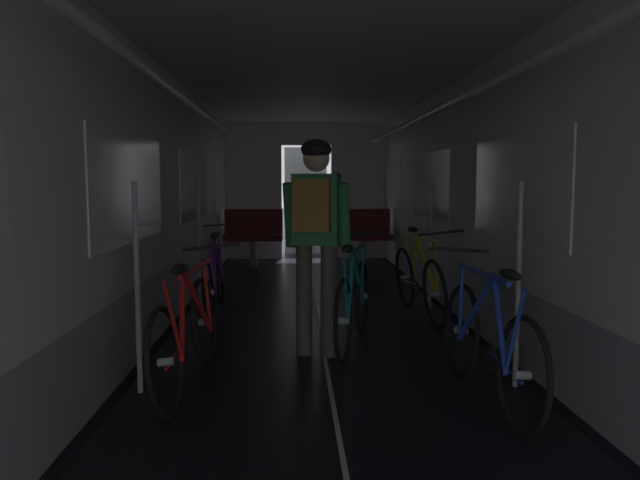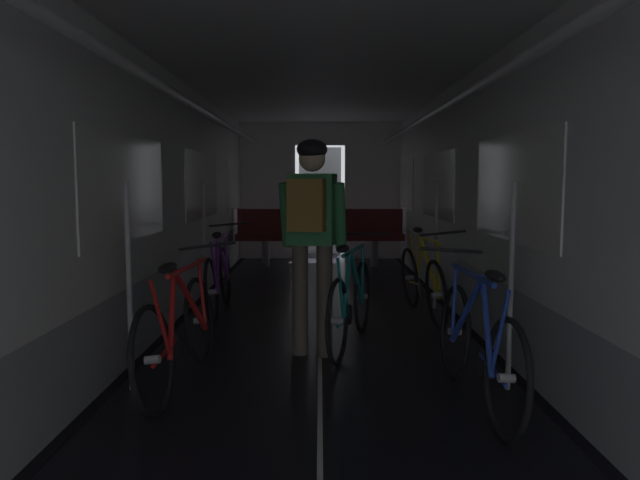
# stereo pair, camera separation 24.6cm
# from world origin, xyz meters

# --- Properties ---
(train_car_shell) EXTENTS (3.14, 12.34, 2.57)m
(train_car_shell) POSITION_xyz_m (-0.00, 3.60, 1.70)
(train_car_shell) COLOR black
(train_car_shell) RESTS_ON ground
(bench_seat_far_left) EXTENTS (0.98, 0.51, 0.95)m
(bench_seat_far_left) POSITION_xyz_m (-0.90, 8.07, 0.57)
(bench_seat_far_left) COLOR gray
(bench_seat_far_left) RESTS_ON ground
(bench_seat_far_right) EXTENTS (0.98, 0.51, 0.95)m
(bench_seat_far_right) POSITION_xyz_m (0.90, 8.07, 0.57)
(bench_seat_far_right) COLOR gray
(bench_seat_far_right) RESTS_ON ground
(bicycle_purple) EXTENTS (0.44, 1.69, 0.95)m
(bicycle_purple) POSITION_xyz_m (-1.06, 4.39, 0.38)
(bicycle_purple) COLOR black
(bicycle_purple) RESTS_ON ground
(bicycle_red) EXTENTS (0.46, 1.69, 0.95)m
(bicycle_red) POSITION_xyz_m (-0.96, 2.18, 0.38)
(bicycle_red) COLOR black
(bicycle_red) RESTS_ON ground
(bicycle_yellow) EXTENTS (0.45, 1.69, 0.95)m
(bicycle_yellow) POSITION_xyz_m (1.05, 4.25, 0.38)
(bicycle_yellow) COLOR black
(bicycle_yellow) RESTS_ON ground
(bicycle_blue) EXTENTS (0.44, 1.69, 0.95)m
(bicycle_blue) POSITION_xyz_m (0.98, 1.83, 0.38)
(bicycle_blue) COLOR black
(bicycle_blue) RESTS_ON ground
(person_cyclist_aisle) EXTENTS (0.56, 0.45, 1.73)m
(person_cyclist_aisle) POSITION_xyz_m (-0.07, 2.88, 1.07)
(person_cyclist_aisle) COLOR brown
(person_cyclist_aisle) RESTS_ON ground
(bicycle_teal_in_aisle) EXTENTS (0.59, 1.65, 0.94)m
(bicycle_teal_in_aisle) POSITION_xyz_m (0.26, 3.15, 0.38)
(bicycle_teal_in_aisle) COLOR black
(bicycle_teal_in_aisle) RESTS_ON ground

